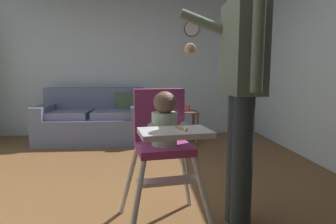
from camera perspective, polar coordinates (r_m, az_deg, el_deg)
The scene contains 8 objects.
ground at distance 2.54m, azimuth -11.37°, elevation -18.46°, with size 6.31×6.97×0.10m, color brown.
wall_far at distance 5.00m, azimuth -8.09°, elevation 11.23°, with size 5.51×0.06×2.77m, color silver.
couch at distance 4.60m, azimuth -15.30°, elevation -1.78°, with size 1.66×0.86×0.86m.
high_chair at distance 1.85m, azimuth -0.91°, elevation -4.40°, with size 0.69×0.79×0.97m.
adult_standing at distance 1.91m, azimuth 15.01°, elevation 5.17°, with size 0.51×0.50×1.74m.
side_table at distance 4.20m, azimuth 3.46°, elevation -1.74°, with size 0.40×0.40×0.52m.
sippy_cup at distance 4.18m, azimuth 4.15°, elevation 0.83°, with size 0.07×0.07×0.10m, color #D13D33.
wall_clock at distance 5.07m, azimuth 4.96°, elevation 16.93°, with size 0.27×0.04×0.27m.
Camera 1 is at (0.30, -2.27, 1.06)m, focal length 29.19 mm.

